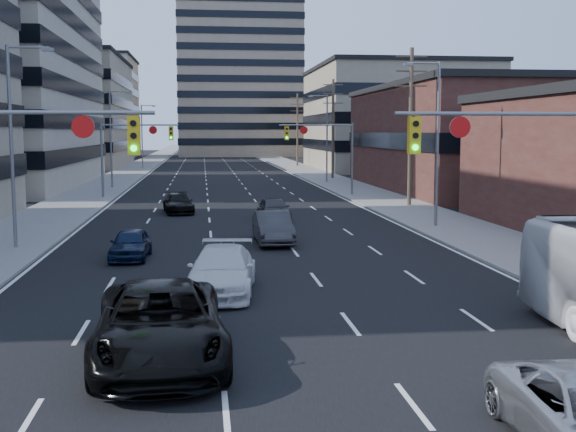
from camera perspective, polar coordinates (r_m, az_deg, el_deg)
The scene contains 28 objects.
ground at distance 14.19m, azimuth 2.63°, elevation -15.10°, with size 400.00×400.00×0.00m, color black.
road_surface at distance 143.11m, azimuth -5.92°, elevation 4.53°, with size 18.00×300.00×0.02m, color black.
sidewalk_left at distance 143.39m, azimuth -10.53°, elevation 4.49°, with size 5.00×300.00×0.15m, color slate.
sidewalk_right at distance 143.74m, azimuth -1.31°, elevation 4.60°, with size 5.00×300.00×0.15m, color slate.
office_left_far at distance 115.12m, azimuth -17.87°, elevation 7.72°, with size 20.00×30.00×16.00m, color gray.
storefront_right_mid at distance 68.22m, azimuth 15.87°, elevation 5.78°, with size 20.00×30.00×9.00m, color #472119.
office_right_far at distance 104.60m, azimuth 8.36°, elevation 7.55°, with size 22.00×28.00×14.00m, color gray.
apartment_tower at distance 164.92m, azimuth -4.00°, elevation 14.93°, with size 26.00×26.00×58.00m, color gray.
bg_block_left at distance 155.23m, azimuth -16.52°, elevation 8.15°, with size 24.00×24.00×20.00m, color #ADA089.
bg_block_right at distance 147.02m, azimuth 6.72°, elevation 6.91°, with size 22.00×22.00×12.00m, color gray.
signal_near_left at distance 21.66m, azimuth -20.91°, elevation 3.76°, with size 6.59×0.33×6.00m.
signal_near_right at distance 23.11m, azimuth 17.90°, elevation 4.03°, with size 6.59×0.33×6.00m.
signal_far_left at distance 58.26m, azimuth -12.25°, elevation 5.58°, with size 6.09×0.33×6.00m.
signal_far_right at distance 58.83m, azimuth 2.89°, elevation 5.73°, with size 6.09×0.33×6.00m.
utility_pole_block at distance 51.06m, azimuth 9.66°, elevation 7.16°, with size 2.20×0.28×11.00m.
utility_pole_midblock at distance 80.29m, azimuth 3.57°, elevation 7.03°, with size 2.20×0.28×11.00m.
utility_pole_distant at distance 109.94m, azimuth 0.75°, elevation 6.94°, with size 2.20×0.28×11.00m.
streetlight_left_near at distance 33.99m, azimuth -20.78°, elevation 5.89°, with size 2.03×0.22×9.00m.
streetlight_left_mid at distance 68.48m, azimuth -13.70°, elevation 6.31°, with size 2.03×0.22×9.00m.
streetlight_left_far at distance 103.32m, azimuth -11.38°, elevation 6.42°, with size 2.03×0.22×9.00m.
streetlight_right_near at distance 40.00m, azimuth 11.53°, elevation 6.24°, with size 2.03×0.22×9.00m.
streetlight_right_far at distance 74.06m, azimuth 2.98°, elevation 6.50°, with size 2.03×0.22×9.00m.
black_pickup at distance 16.93m, azimuth -10.08°, elevation -8.42°, with size 2.93×6.35×1.76m, color black.
white_van at distance 23.70m, azimuth -5.27°, elevation -4.33°, with size 2.10×5.17×1.50m, color silver.
sedan_blue at distance 30.64m, azimuth -12.33°, elevation -2.17°, with size 1.50×3.72×1.27m, color black.
sedan_grey_center at distance 34.07m, azimuth -1.20°, elevation -0.93°, with size 1.60×4.59×1.51m, color #2F2F31.
sedan_black_far at distance 47.38m, azimuth -8.66°, elevation 0.99°, with size 1.78×4.39×1.27m, color black.
sedan_grey_right at distance 42.76m, azimuth -1.13°, elevation 0.57°, with size 1.70×4.22×1.44m, color #363538.
Camera 1 is at (-2.18, -13.00, 5.26)m, focal length 45.00 mm.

